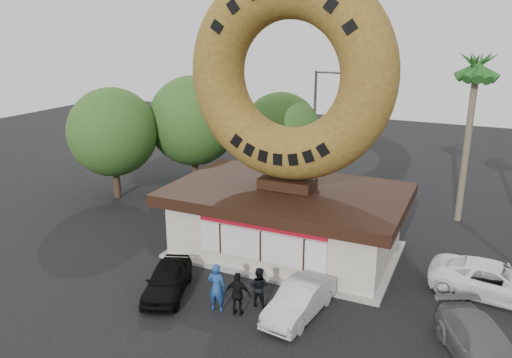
{
  "coord_description": "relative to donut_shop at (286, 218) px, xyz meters",
  "views": [
    {
      "loc": [
        8.17,
        -15.25,
        10.8
      ],
      "look_at": [
        -0.72,
        4.0,
        4.23
      ],
      "focal_mm": 35.0,
      "sensor_mm": 36.0,
      "label": 1
    }
  ],
  "objects": [
    {
      "name": "tree_mid",
      "position": [
        -4.0,
        9.02,
        2.25
      ],
      "size": [
        5.2,
        5.2,
        6.63
      ],
      "color": "#473321",
      "rests_on": "ground"
    },
    {
      "name": "giant_donut",
      "position": [
        0.0,
        0.02,
        6.89
      ],
      "size": [
        9.7,
        2.47,
        9.7
      ],
      "primitive_type": "torus",
      "rotation": [
        1.57,
        0.0,
        0.0
      ],
      "color": "olive",
      "rests_on": "donut_shop"
    },
    {
      "name": "ground",
      "position": [
        0.0,
        -5.98,
        -1.77
      ],
      "size": [
        90.0,
        90.0,
        0.0
      ],
      "primitive_type": "plane",
      "color": "black",
      "rests_on": "ground"
    },
    {
      "name": "car_silver",
      "position": [
        2.57,
        -5.12,
        -1.11
      ],
      "size": [
        1.89,
        4.1,
        1.3
      ],
      "primitive_type": "imported",
      "rotation": [
        0.0,
        0.0,
        -0.13
      ],
      "color": "#B7B6BC",
      "rests_on": "ground"
    },
    {
      "name": "palm_near",
      "position": [
        7.5,
        8.02,
        6.65
      ],
      "size": [
        2.6,
        2.6,
        9.75
      ],
      "color": "#726651",
      "rests_on": "ground"
    },
    {
      "name": "tree_far",
      "position": [
        -13.0,
        3.02,
        2.56
      ],
      "size": [
        5.6,
        5.6,
        7.14
      ],
      "color": "#473321",
      "rests_on": "ground"
    },
    {
      "name": "person_right",
      "position": [
        0.4,
        -6.09,
        -0.87
      ],
      "size": [
        1.1,
        0.6,
        1.79
      ],
      "primitive_type": "imported",
      "rotation": [
        0.0,
        0.0,
        3.3
      ],
      "color": "black",
      "rests_on": "ground"
    },
    {
      "name": "tree_west",
      "position": [
        -9.5,
        7.02,
        2.87
      ],
      "size": [
        6.0,
        6.0,
        7.65
      ],
      "color": "#473321",
      "rests_on": "ground"
    },
    {
      "name": "donut_shop",
      "position": [
        0.0,
        0.0,
        0.0
      ],
      "size": [
        11.2,
        7.2,
        3.8
      ],
      "color": "beige",
      "rests_on": "ground"
    },
    {
      "name": "car_white",
      "position": [
        9.4,
        -0.43,
        -1.05
      ],
      "size": [
        5.31,
        2.8,
        1.42
      ],
      "primitive_type": "imported",
      "rotation": [
        0.0,
        0.0,
        1.48
      ],
      "color": "white",
      "rests_on": "ground"
    },
    {
      "name": "car_grey",
      "position": [
        9.07,
        -5.4,
        -1.09
      ],
      "size": [
        3.76,
        5.02,
        1.35
      ],
      "primitive_type": "imported",
      "rotation": [
        0.0,
        0.0,
        0.46
      ],
      "color": "slate",
      "rests_on": "ground"
    },
    {
      "name": "street_lamp",
      "position": [
        -1.86,
        10.02,
        2.72
      ],
      "size": [
        2.11,
        0.2,
        8.0
      ],
      "color": "#59595E",
      "rests_on": "ground"
    },
    {
      "name": "person_center",
      "position": [
        0.85,
        -5.14,
        -0.94
      ],
      "size": [
        0.81,
        0.63,
        1.66
      ],
      "primitive_type": "imported",
      "rotation": [
        0.0,
        0.0,
        3.15
      ],
      "color": "black",
      "rests_on": "ground"
    },
    {
      "name": "car_black",
      "position": [
        -2.99,
        -5.91,
        -1.12
      ],
      "size": [
        2.74,
        4.11,
        1.3
      ],
      "primitive_type": "imported",
      "rotation": [
        0.0,
        0.0,
        0.35
      ],
      "color": "black",
      "rests_on": "ground"
    },
    {
      "name": "person_left",
      "position": [
        -0.49,
        -6.16,
        -0.76
      ],
      "size": [
        0.78,
        0.57,
        2.01
      ],
      "primitive_type": "imported",
      "rotation": [
        0.0,
        0.0,
        3.26
      ],
      "color": "navy",
      "rests_on": "ground"
    }
  ]
}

